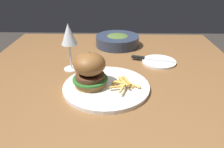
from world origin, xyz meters
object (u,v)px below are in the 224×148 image
object	(u,v)px
bread_plate	(159,62)
soup_bowl	(117,40)
table_knife	(148,59)
wine_glass	(69,36)
main_plate	(106,87)
burger_sandwich	(90,70)

from	to	relation	value
bread_plate	soup_bowl	xyz separation A→B (m)	(-0.19, 0.23, 0.03)
table_knife	soup_bowl	bearing A→B (deg)	124.02
wine_glass	soup_bowl	bearing A→B (deg)	57.04
main_plate	burger_sandwich	xyz separation A→B (m)	(-0.06, -0.00, 0.07)
bread_plate	table_knife	world-z (taller)	table_knife
wine_glass	table_knife	size ratio (longest dim) A/B	1.04
wine_glass	main_plate	bearing A→B (deg)	-45.28
soup_bowl	wine_glass	bearing A→B (deg)	-122.96
wine_glass	table_knife	world-z (taller)	wine_glass
table_knife	burger_sandwich	bearing A→B (deg)	-134.21
wine_glass	bread_plate	distance (m)	0.42
main_plate	burger_sandwich	bearing A→B (deg)	-179.93
main_plate	soup_bowl	size ratio (longest dim) A/B	1.34
burger_sandwich	soup_bowl	xyz separation A→B (m)	(0.10, 0.46, -0.05)
table_knife	soup_bowl	size ratio (longest dim) A/B	0.82
main_plate	table_knife	bearing A→B (deg)	53.44
main_plate	wine_glass	distance (m)	0.26
wine_glass	table_knife	distance (m)	0.37
burger_sandwich	table_knife	distance (m)	0.35
table_knife	bread_plate	bearing A→B (deg)	-16.57
main_plate	bread_plate	world-z (taller)	main_plate
bread_plate	soup_bowl	distance (m)	0.30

